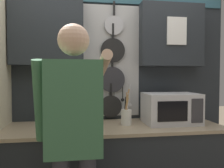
# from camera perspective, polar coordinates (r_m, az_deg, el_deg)

# --- Properties ---
(back_wall_unit) EXTENTS (2.65, 0.22, 2.38)m
(back_wall_unit) POSITION_cam_1_polar(r_m,az_deg,el_deg) (2.40, -0.37, 3.66)
(back_wall_unit) COLOR #23282D
(back_wall_unit) RESTS_ON ground_plane
(microwave) EXTENTS (0.53, 0.36, 0.31)m
(microwave) POSITION_cam_1_polar(r_m,az_deg,el_deg) (2.30, 15.11, -6.17)
(microwave) COLOR silver
(microwave) RESTS_ON base_cabinet_counter
(knife_block) EXTENTS (0.12, 0.16, 0.28)m
(knife_block) POSITION_cam_1_polar(r_m,az_deg,el_deg) (2.12, -11.21, -8.16)
(knife_block) COLOR brown
(knife_block) RESTS_ON base_cabinet_counter
(utensil_crock) EXTENTS (0.10, 0.10, 0.35)m
(utensil_crock) POSITION_cam_1_polar(r_m,az_deg,el_deg) (2.17, 3.76, -8.24)
(utensil_crock) COLOR white
(utensil_crock) RESTS_ON base_cabinet_counter
(person) EXTENTS (0.54, 0.68, 1.75)m
(person) POSITION_cam_1_polar(r_m,az_deg,el_deg) (1.56, -9.85, -10.96)
(person) COLOR #383842
(person) RESTS_ON ground_plane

